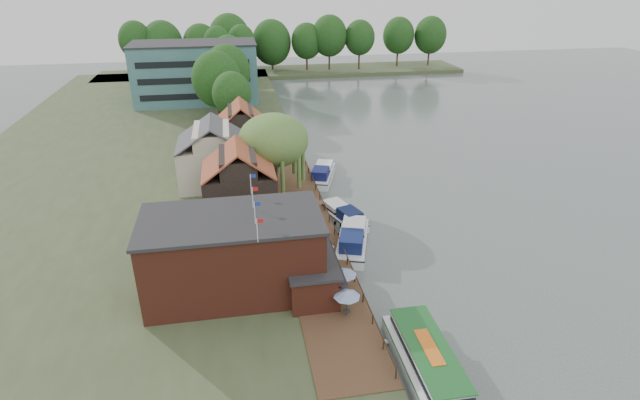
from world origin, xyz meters
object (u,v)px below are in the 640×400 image
umbrella_2 (324,265)px  cruiser_0 (353,237)px  pub (257,252)px  umbrella_4 (312,233)px  umbrella_3 (324,253)px  cruiser_2 (322,172)px  hotel_block (196,72)px  tour_boat (431,367)px  cottage_c (242,131)px  umbrella_1 (343,281)px  cruiser_1 (342,213)px  umbrella_0 (347,303)px  swan (386,341)px  cottage_a (239,181)px  willow (274,155)px  umbrella_5 (316,226)px  cottage_b (213,153)px

umbrella_2 → cruiser_0: bearing=56.2°
pub → umbrella_4: size_ratio=8.42×
umbrella_2 → umbrella_3: bearing=79.6°
cruiser_2 → umbrella_3: bearing=-80.9°
hotel_block → tour_boat: 86.15m
cottage_c → umbrella_1: cottage_c is taller
umbrella_1 → cruiser_0: bearing=71.4°
hotel_block → cruiser_1: (18.61, -57.99, -6.06)m
hotel_block → umbrella_0: 78.05m
cruiser_2 → swan: (-1.20, -34.21, -0.93)m
cruiser_2 → tour_boat: (0.69, -38.70, 0.25)m
hotel_block → cruiser_0: 66.90m
cruiser_2 → hotel_block: bearing=131.8°
cottage_a → umbrella_3: 14.83m
willow → pub: bearing=-99.9°
pub → hotel_block: size_ratio=0.79×
willow → umbrella_5: willow is taller
pub → cruiser_2: pub is taller
hotel_block → cottage_b: (4.00, -46.00, -1.90)m
cottage_b → umbrella_1: cottage_b is taller
pub → umbrella_2: size_ratio=8.42×
cruiser_2 → willow: bearing=-121.1°
umbrella_2 → tour_boat: size_ratio=0.18×
umbrella_5 → swan: 16.83m
cottage_c → tour_boat: size_ratio=0.66×
cottage_b → swan: 36.24m
cottage_b → willow: bearing=-33.7°
cottage_a → umbrella_2: size_ratio=3.62×
umbrella_2 → cottage_a: bearing=116.1°
umbrella_0 → umbrella_5: bearing=90.8°
cottage_b → willow: willow is taller
umbrella_5 → umbrella_4: bearing=-112.4°
umbrella_3 → tour_boat: size_ratio=0.18×
cottage_a → tour_boat: 30.62m
umbrella_4 → umbrella_0: bearing=-86.2°
hotel_block → cottage_b: bearing=-85.0°
cottage_c → umbrella_5: cottage_c is taller
cruiser_0 → tour_boat: size_ratio=0.81×
cottage_b → umbrella_2: 26.69m
willow → swan: size_ratio=23.69×
cottage_a → cruiser_1: (11.61, -1.99, -4.16)m
cruiser_0 → cruiser_2: (0.24, 19.00, -0.13)m
cottage_b → cruiser_1: size_ratio=1.05×
umbrella_3 → cruiser_2: size_ratio=0.25×
pub → swan: 13.34m
cottage_b → umbrella_3: bearing=-65.0°
hotel_block → tour_boat: size_ratio=1.97×
umbrella_0 → cruiser_2: umbrella_0 is taller
cottage_a → umbrella_0: 22.13m
umbrella_1 → swan: (2.17, -5.92, -2.07)m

